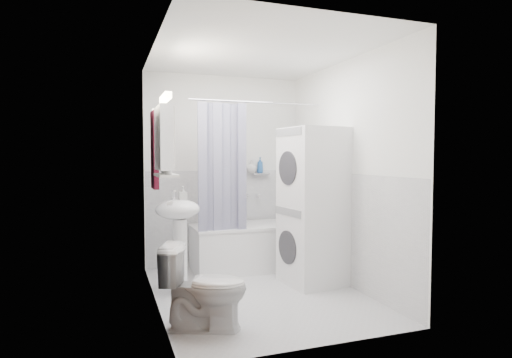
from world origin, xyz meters
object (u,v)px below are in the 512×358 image
object	(u,v)px
sink	(179,224)
bathtub	(251,244)
toilet	(205,288)
washer_dryer	(313,206)

from	to	relation	value
sink	bathtub	bearing A→B (deg)	33.92
sink	toilet	bearing A→B (deg)	-87.02
bathtub	washer_dryer	distance (m)	1.06
washer_dryer	toilet	distance (m)	1.69
washer_dryer	bathtub	bearing A→B (deg)	112.92
bathtub	sink	bearing A→B (deg)	-146.08
toilet	bathtub	bearing A→B (deg)	-9.33
washer_dryer	toilet	xyz separation A→B (m)	(-1.38, -0.83, -0.51)
washer_dryer	toilet	world-z (taller)	washer_dryer
bathtub	washer_dryer	bearing A→B (deg)	-60.80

